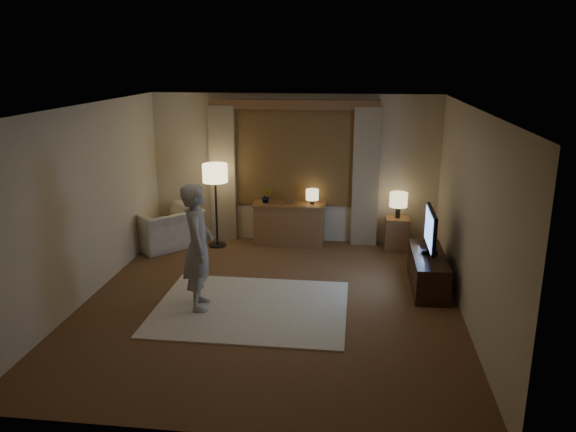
% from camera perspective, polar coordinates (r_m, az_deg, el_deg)
% --- Properties ---
extents(room, '(5.04, 5.54, 2.64)m').
position_cam_1_polar(room, '(7.67, -1.30, 1.83)').
color(room, brown).
rests_on(room, ground).
extents(rug, '(2.50, 2.00, 0.02)m').
position_cam_1_polar(rug, '(7.50, -3.76, -9.28)').
color(rug, white).
rests_on(rug, floor).
extents(sideboard, '(1.20, 0.40, 0.70)m').
position_cam_1_polar(sideboard, '(9.85, 0.12, -0.91)').
color(sideboard, brown).
rests_on(sideboard, floor).
extents(picture_frame, '(0.16, 0.02, 0.20)m').
position_cam_1_polar(picture_frame, '(9.73, 0.12, 1.63)').
color(picture_frame, brown).
rests_on(picture_frame, sideboard).
extents(plant, '(0.16, 0.13, 0.30)m').
position_cam_1_polar(plant, '(9.77, -2.21, 1.98)').
color(plant, '#999999').
rests_on(plant, sideboard).
extents(table_lamp_sideboard, '(0.22, 0.22, 0.30)m').
position_cam_1_polar(table_lamp_sideboard, '(9.66, 2.48, 2.12)').
color(table_lamp_sideboard, black).
rests_on(table_lamp_sideboard, sideboard).
extents(floor_lamp, '(0.42, 0.42, 1.45)m').
position_cam_1_polar(floor_lamp, '(9.60, -7.41, 3.89)').
color(floor_lamp, black).
rests_on(floor_lamp, floor).
extents(armchair, '(1.40, 1.40, 0.69)m').
position_cam_1_polar(armchair, '(9.91, -12.33, -1.22)').
color(armchair, beige).
rests_on(armchair, floor).
extents(side_table, '(0.40, 0.40, 0.56)m').
position_cam_1_polar(side_table, '(9.78, 10.98, -1.76)').
color(side_table, brown).
rests_on(side_table, floor).
extents(table_lamp_side, '(0.30, 0.30, 0.44)m').
position_cam_1_polar(table_lamp_side, '(9.62, 11.16, 1.58)').
color(table_lamp_side, black).
rests_on(table_lamp_side, side_table).
extents(tv_stand, '(0.45, 1.40, 0.50)m').
position_cam_1_polar(tv_stand, '(8.30, 14.01, -5.41)').
color(tv_stand, black).
rests_on(tv_stand, floor).
extents(tv, '(0.22, 0.90, 0.65)m').
position_cam_1_polar(tv, '(8.10, 14.28, -1.40)').
color(tv, black).
rests_on(tv, tv_stand).
extents(person, '(0.52, 0.68, 1.66)m').
position_cam_1_polar(person, '(7.28, -9.12, -3.11)').
color(person, '#AEAAA0').
rests_on(person, rug).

